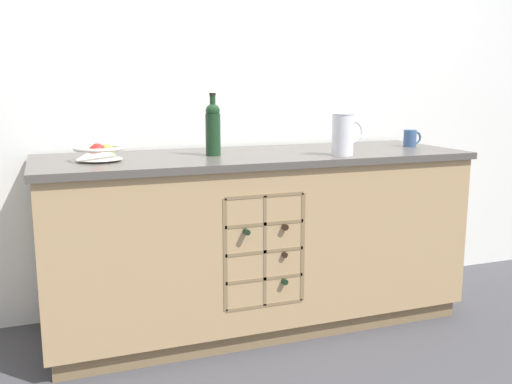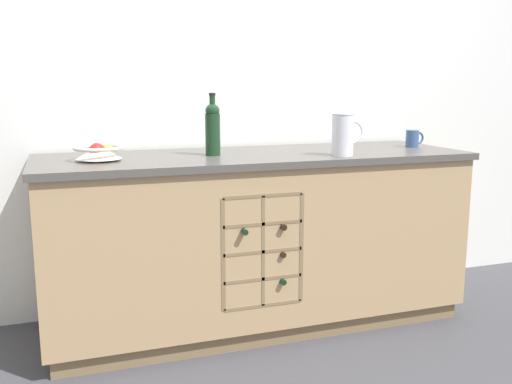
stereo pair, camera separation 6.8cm
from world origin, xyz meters
TOP-DOWN VIEW (x-y plane):
  - ground_plane at (0.00, 0.00)m, footprint 14.00×14.00m
  - back_wall at (0.00, 0.41)m, footprint 4.58×0.06m
  - kitchen_island at (-0.00, -0.00)m, footprint 2.22×0.75m
  - fruit_bowl at (-0.79, -0.03)m, footprint 0.23×0.23m
  - white_pitcher at (0.38, -0.23)m, footprint 0.17×0.12m
  - ceramic_mug at (0.96, 0.01)m, footprint 0.11×0.07m
  - standing_wine_bottle at (-0.23, 0.00)m, footprint 0.08×0.08m

SIDE VIEW (x-z plane):
  - ground_plane at x=0.00m, z-range 0.00..0.00m
  - kitchen_island at x=0.00m, z-range 0.01..0.93m
  - fruit_bowl at x=-0.79m, z-range 0.93..1.01m
  - ceramic_mug at x=0.96m, z-range 0.92..1.02m
  - white_pitcher at x=0.38m, z-range 0.93..1.14m
  - standing_wine_bottle at x=-0.23m, z-range 0.91..1.22m
  - back_wall at x=0.00m, z-range 0.00..2.55m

